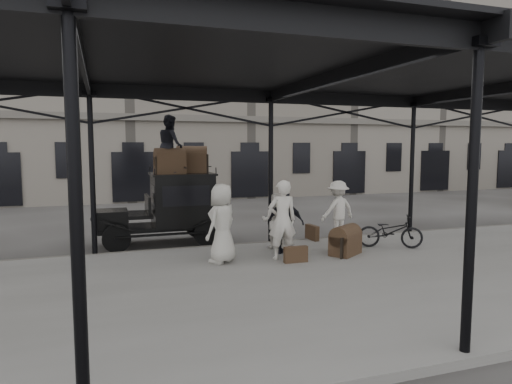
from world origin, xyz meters
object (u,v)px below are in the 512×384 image
bicycle (390,231)px  steamer_trunk_platform (345,242)px  porter_official (286,223)px  taxi (172,205)px  porter_left (282,220)px  steamer_trunk_roof_near (170,163)px

bicycle → steamer_trunk_platform: 1.65m
porter_official → bicycle: size_ratio=0.95×
taxi → steamer_trunk_platform: size_ratio=4.09×
steamer_trunk_platform → porter_official: bearing=124.5°
porter_left → bicycle: 3.43m
taxi → porter_official: 3.90m
porter_official → bicycle: bearing=-149.6°
porter_left → steamer_trunk_roof_near: steamer_trunk_roof_near is taller
porter_left → bicycle: porter_left is taller
taxi → porter_left: (2.26, -3.44, -0.05)m
taxi → steamer_trunk_roof_near: steamer_trunk_roof_near is taller
porter_left → bicycle: (3.38, 0.24, -0.54)m
bicycle → steamer_trunk_roof_near: size_ratio=2.03×
taxi → porter_left: size_ratio=1.81×
taxi → steamer_trunk_roof_near: 1.32m
taxi → steamer_trunk_roof_near: size_ratio=4.17×
bicycle → porter_left: bearing=121.7°
bicycle → steamer_trunk_platform: bicycle is taller
porter_left → steamer_trunk_roof_near: (-2.34, 3.19, 1.35)m
bicycle → steamer_trunk_roof_near: bearing=90.3°
porter_official → bicycle: porter_official is taller
taxi → bicycle: size_ratio=2.06×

